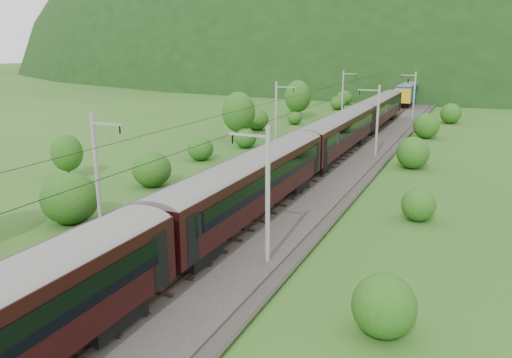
% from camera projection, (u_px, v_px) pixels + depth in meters
% --- Properties ---
extents(ground, '(600.00, 600.00, 0.00)m').
position_uv_depth(ground, '(178.00, 248.00, 31.91)').
color(ground, '#28581B').
rests_on(ground, ground).
extents(railbed, '(14.00, 220.00, 0.30)m').
position_uv_depth(railbed, '(245.00, 203.00, 40.68)').
color(railbed, '#38332D').
rests_on(railbed, ground).
extents(track_left, '(2.40, 220.00, 0.27)m').
position_uv_depth(track_left, '(219.00, 197.00, 41.58)').
color(track_left, brown).
rests_on(track_left, railbed).
extents(track_right, '(2.40, 220.00, 0.27)m').
position_uv_depth(track_right, '(272.00, 204.00, 39.68)').
color(track_right, brown).
rests_on(track_right, railbed).
extents(catenary_left, '(2.54, 192.28, 8.00)m').
position_uv_depth(catenary_left, '(277.00, 113.00, 61.36)').
color(catenary_left, gray).
rests_on(catenary_left, railbed).
extents(catenary_right, '(2.54, 192.28, 8.00)m').
position_uv_depth(catenary_right, '(377.00, 119.00, 56.51)').
color(catenary_right, gray).
rests_on(catenary_right, railbed).
extents(overhead_wires, '(4.83, 198.00, 0.03)m').
position_uv_depth(overhead_wires, '(245.00, 118.00, 38.88)').
color(overhead_wires, black).
rests_on(overhead_wires, ground).
extents(mountain_main, '(504.00, 360.00, 244.00)m').
position_uv_depth(mountain_main, '(450.00, 70.00, 260.95)').
color(mountain_main, black).
rests_on(mountain_main, ground).
extents(mountain_ridge, '(336.00, 280.00, 132.00)m').
position_uv_depth(mountain_ridge, '(268.00, 64.00, 343.70)').
color(mountain_ridge, black).
rests_on(mountain_ridge, ground).
extents(train, '(3.17, 150.05, 5.52)m').
position_uv_depth(train, '(305.00, 145.00, 45.59)').
color(train, black).
rests_on(train, ground).
extents(hazard_post_near, '(0.15, 0.15, 1.42)m').
position_uv_depth(hazard_post_near, '(347.00, 130.00, 70.46)').
color(hazard_post_near, red).
rests_on(hazard_post_near, railbed).
extents(hazard_post_far, '(0.14, 0.14, 1.34)m').
position_uv_depth(hazard_post_far, '(383.00, 110.00, 92.28)').
color(hazard_post_far, red).
rests_on(hazard_post_far, railbed).
extents(signal, '(0.21, 0.21, 1.90)m').
position_uv_depth(signal, '(298.00, 136.00, 63.76)').
color(signal, black).
rests_on(signal, railbed).
extents(vegetation_left, '(13.21, 145.95, 6.71)m').
position_uv_depth(vegetation_left, '(96.00, 165.00, 42.70)').
color(vegetation_left, '#265215').
rests_on(vegetation_left, ground).
extents(vegetation_right, '(6.84, 108.88, 3.18)m').
position_uv_depth(vegetation_right, '(407.00, 183.00, 41.74)').
color(vegetation_right, '#265215').
rests_on(vegetation_right, ground).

